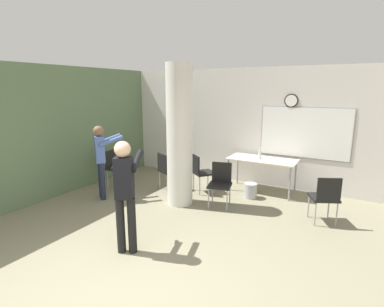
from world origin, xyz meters
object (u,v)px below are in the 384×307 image
object	(u,v)px
chair_by_left_wall	(115,165)
person_playing_front	(125,188)
bottle_on_table	(260,154)
chair_table_left	(201,170)
person_watching_back	(101,156)
chair_near_pillar	(167,169)
chair_table_front	(220,181)
chair_mid_room	(325,196)
folding_table	(262,161)

from	to	relation	value
chair_by_left_wall	person_playing_front	distance (m)	3.14
bottle_on_table	chair_by_left_wall	world-z (taller)	bottle_on_table
chair_table_left	person_watching_back	world-z (taller)	person_watching_back
chair_near_pillar	chair_table_front	xyz separation A→B (m)	(1.46, -0.28, 0.00)
chair_table_left	chair_near_pillar	bearing A→B (deg)	-161.60
chair_near_pillar	chair_table_front	size ratio (longest dim) A/B	1.00
chair_mid_room	chair_table_front	xyz separation A→B (m)	(-1.91, -0.16, 0.00)
chair_table_left	chair_by_left_wall	xyz separation A→B (m)	(-1.99, -0.62, 0.00)
chair_table_left	bottle_on_table	bearing A→B (deg)	32.96
chair_table_front	chair_by_left_wall	size ratio (longest dim) A/B	1.00
chair_mid_room	chair_by_left_wall	xyz separation A→B (m)	(-4.61, -0.26, 0.00)
chair_near_pillar	folding_table	bearing A→B (deg)	27.01
chair_mid_room	chair_table_left	xyz separation A→B (m)	(-2.62, 0.37, 0.00)
chair_near_pillar	chair_mid_room	bearing A→B (deg)	-2.01
bottle_on_table	chair_table_front	xyz separation A→B (m)	(-0.40, -1.25, -0.36)
bottle_on_table	chair_table_left	distance (m)	1.38
chair_by_left_wall	person_watching_back	world-z (taller)	person_watching_back
folding_table	chair_table_left	world-z (taller)	chair_table_left
chair_by_left_wall	person_playing_front	xyz separation A→B (m)	(2.25, -2.14, 0.45)
folding_table	chair_mid_room	distance (m)	1.83
person_playing_front	chair_mid_room	bearing A→B (deg)	45.43
chair_table_front	chair_near_pillar	bearing A→B (deg)	169.32
person_playing_front	bottle_on_table	bearing A→B (deg)	76.24
chair_by_left_wall	chair_near_pillar	bearing A→B (deg)	16.81
folding_table	chair_near_pillar	xyz separation A→B (m)	(-1.92, -0.98, -0.20)
chair_table_front	person_playing_front	distance (m)	2.33
folding_table	bottle_on_table	bearing A→B (deg)	-173.56
bottle_on_table	chair_mid_room	bearing A→B (deg)	-35.90
folding_table	chair_table_left	bearing A→B (deg)	-148.09
chair_mid_room	chair_by_left_wall	distance (m)	4.62
bottle_on_table	chair_mid_room	world-z (taller)	bottle_on_table
chair_by_left_wall	bottle_on_table	bearing A→B (deg)	23.44
chair_mid_room	person_playing_front	size ratio (longest dim) A/B	0.53
chair_table_front	person_watching_back	bearing A→B (deg)	-160.20
chair_by_left_wall	person_playing_front	size ratio (longest dim) A/B	0.53
chair_near_pillar	person_playing_front	distance (m)	2.74
chair_table_left	chair_table_front	bearing A→B (deg)	-36.30
bottle_on_table	chair_near_pillar	bearing A→B (deg)	-152.45
chair_table_front	chair_by_left_wall	world-z (taller)	same
chair_table_left	person_playing_front	distance (m)	2.81
chair_near_pillar	chair_by_left_wall	distance (m)	1.30
chair_table_front	chair_by_left_wall	bearing A→B (deg)	-177.86
chair_table_front	chair_table_left	xyz separation A→B (m)	(-0.71, 0.52, 0.00)
chair_table_front	person_playing_front	bearing A→B (deg)	-101.41
chair_table_front	person_watching_back	distance (m)	2.54
chair_mid_room	chair_table_left	bearing A→B (deg)	172.03
chair_mid_room	chair_table_front	distance (m)	1.91
chair_near_pillar	chair_table_front	distance (m)	1.49
person_watching_back	person_playing_front	bearing A→B (deg)	-36.03
chair_by_left_wall	chair_table_left	bearing A→B (deg)	17.41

